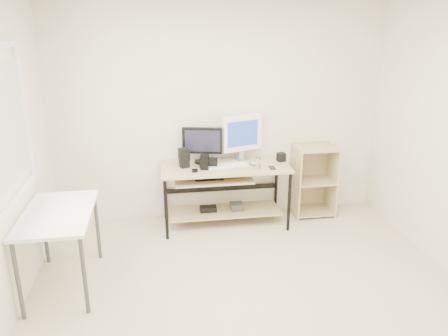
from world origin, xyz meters
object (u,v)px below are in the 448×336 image
at_px(black_monitor, 202,143).
at_px(white_imac, 242,134).
at_px(shelf_unit, 313,179).
at_px(audio_controller, 205,162).
at_px(desk, 223,183).
at_px(side_table, 58,220).

distance_m(black_monitor, white_imac, 0.50).
xyz_separation_m(shelf_unit, audio_controller, (-1.40, -0.27, 0.39)).
height_order(desk, black_monitor, black_monitor).
height_order(side_table, white_imac, white_imac).
bearing_deg(side_table, desk, 32.65).
bearing_deg(shelf_unit, side_table, -156.67).
height_order(shelf_unit, white_imac, white_imac).
relative_size(shelf_unit, audio_controller, 4.92).
bearing_deg(desk, black_monitor, 145.87).
xyz_separation_m(desk, audio_controller, (-0.23, -0.11, 0.30)).
bearing_deg(audio_controller, shelf_unit, 31.35).
relative_size(desk, white_imac, 2.72).
height_order(desk, side_table, same).
relative_size(side_table, black_monitor, 2.13).
relative_size(desk, side_table, 1.50).
bearing_deg(black_monitor, shelf_unit, 13.16).
bearing_deg(audio_controller, white_imac, 52.34).
distance_m(desk, audio_controller, 0.39).
bearing_deg(black_monitor, audio_controller, -77.85).
height_order(side_table, black_monitor, black_monitor).
height_order(shelf_unit, black_monitor, black_monitor).
xyz_separation_m(side_table, audio_controller, (1.43, 0.95, 0.17)).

